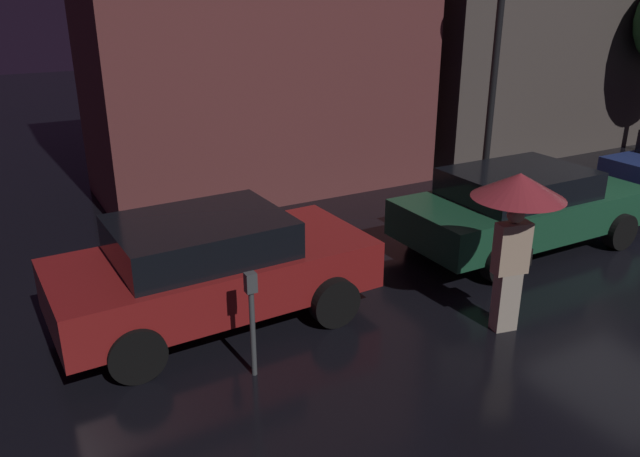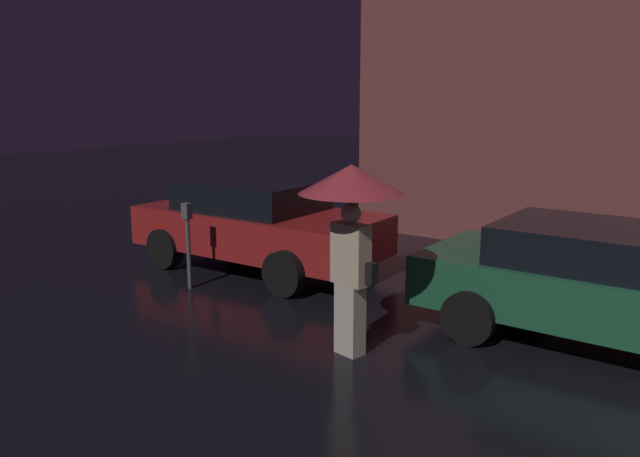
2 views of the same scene
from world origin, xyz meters
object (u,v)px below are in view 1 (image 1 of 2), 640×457
object	(u,v)px
parked_car_red	(212,266)
street_lamp_near	(499,22)
parking_meter	(252,313)
pedestrian_with_umbrella	(517,205)
parked_car_green	(522,206)

from	to	relation	value
parked_car_red	street_lamp_near	bearing A→B (deg)	16.75
parked_car_red	parking_meter	xyz separation A→B (m)	(-0.05, -1.42, 0.03)
street_lamp_near	parked_car_red	bearing A→B (deg)	-161.21
parked_car_red	pedestrian_with_umbrella	xyz separation A→B (m)	(3.09, -2.00, 0.90)
pedestrian_with_umbrella	parking_meter	distance (m)	3.31
parked_car_green	street_lamp_near	xyz separation A→B (m)	(1.42, 2.37, 2.73)
parked_car_green	parking_meter	xyz separation A→B (m)	(-5.33, -1.32, 0.07)
parked_car_red	street_lamp_near	distance (m)	7.56
parked_car_red	street_lamp_near	size ratio (longest dim) A/B	0.86
parked_car_red	parking_meter	world-z (taller)	parked_car_red
parked_car_red	parking_meter	distance (m)	1.42
parked_car_green	pedestrian_with_umbrella	distance (m)	3.05
pedestrian_with_umbrella	parking_meter	size ratio (longest dim) A/B	1.64
parking_meter	street_lamp_near	size ratio (longest dim) A/B	0.26
parked_car_green	parking_meter	distance (m)	5.49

